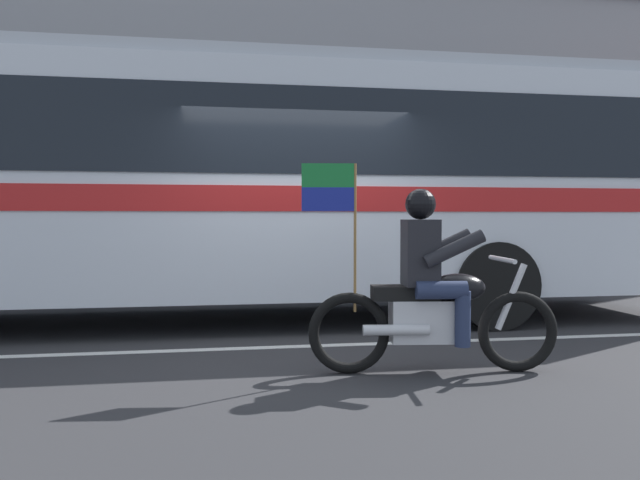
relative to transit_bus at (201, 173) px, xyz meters
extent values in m
plane|color=#2B2B2D|center=(1.04, -1.19, -1.88)|extent=(60.00, 60.00, 0.00)
cube|color=#B7B2A8|center=(1.04, 3.91, -1.81)|extent=(28.00, 3.80, 0.15)
cube|color=silver|center=(1.04, -1.79, -1.88)|extent=(26.60, 0.14, 0.01)
cube|color=gray|center=(1.04, 6.21, 3.23)|extent=(28.00, 0.80, 10.23)
cube|color=#233347|center=(1.04, 5.77, 1.70)|extent=(25.76, 0.10, 1.40)
cube|color=silver|center=(0.00, 0.01, -0.15)|extent=(12.36, 2.60, 2.70)
cube|color=black|center=(0.00, 0.01, 0.40)|extent=(11.37, 2.64, 0.96)
cube|color=red|center=(0.00, 0.01, -0.35)|extent=(12.11, 2.63, 0.28)
cube|color=#ADB1BA|center=(0.00, 0.01, 1.26)|extent=(12.11, 2.47, 0.16)
cylinder|color=black|center=(3.40, -1.17, -1.36)|extent=(1.04, 0.30, 1.04)
torus|color=black|center=(2.65, -3.23, -1.54)|extent=(0.70, 0.18, 0.69)
torus|color=black|center=(1.21, -3.04, -1.54)|extent=(0.70, 0.18, 0.69)
cube|color=silver|center=(1.88, -3.13, -1.44)|extent=(0.67, 0.36, 0.36)
ellipsoid|color=black|center=(2.13, -3.16, -1.16)|extent=(0.51, 0.34, 0.24)
cube|color=black|center=(1.68, -3.10, -1.20)|extent=(0.59, 0.33, 0.12)
cylinder|color=silver|center=(2.59, -3.22, -1.24)|extent=(0.28, 0.09, 0.58)
cylinder|color=silver|center=(2.51, -3.21, -0.92)|extent=(0.12, 0.64, 0.04)
cylinder|color=silver|center=(1.56, -3.25, -1.49)|extent=(0.56, 0.16, 0.09)
cube|color=black|center=(1.81, -3.12, -0.86)|extent=(0.32, 0.39, 0.56)
sphere|color=black|center=(1.81, -3.12, -0.45)|extent=(0.26, 0.26, 0.26)
cylinder|color=#232D4C|center=(1.98, -2.96, -1.16)|extent=(0.44, 0.20, 0.15)
cylinder|color=#232D4C|center=(2.15, -2.98, -1.40)|extent=(0.13, 0.13, 0.46)
cylinder|color=#232D4C|center=(1.93, -3.31, -1.16)|extent=(0.44, 0.20, 0.15)
cylinder|color=#232D4C|center=(2.11, -3.34, -1.40)|extent=(0.13, 0.13, 0.46)
cylinder|color=black|center=(2.08, -2.95, -0.82)|extent=(0.53, 0.18, 0.32)
cylinder|color=black|center=(2.03, -3.35, -0.82)|extent=(0.53, 0.18, 0.32)
cylinder|color=olive|center=(1.26, -3.05, -0.73)|extent=(0.02, 0.02, 1.25)
cube|color=#197233|center=(1.04, -3.02, -0.21)|extent=(0.44, 0.08, 0.20)
cube|color=navy|center=(1.04, -3.02, -0.41)|extent=(0.44, 0.08, 0.20)
cylinder|color=#4C8C3F|center=(1.10, 2.41, -1.44)|extent=(0.22, 0.22, 0.58)
sphere|color=#4C8C3F|center=(1.10, 2.41, -1.08)|extent=(0.20, 0.20, 0.20)
cylinder|color=#4C8C3F|center=(1.10, 2.27, -1.42)|extent=(0.09, 0.10, 0.09)
camera|label=1|loc=(-0.04, -8.53, -0.56)|focal=37.59mm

